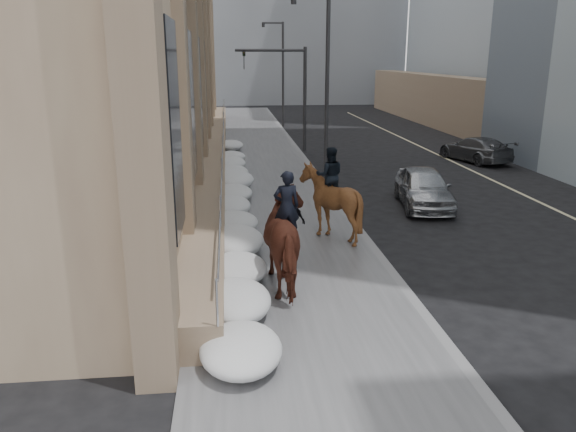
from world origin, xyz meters
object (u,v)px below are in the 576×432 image
object	(u,v)px
mounted_horse_left	(291,238)
car_silver	(424,187)
pedestrian	(287,225)
car_grey	(475,149)
mounted_horse_right	(330,199)

from	to	relation	value
mounted_horse_left	car_silver	distance (m)	9.33
mounted_horse_left	pedestrian	bearing A→B (deg)	-100.07
mounted_horse_left	pedestrian	distance (m)	1.97
car_silver	mounted_horse_left	bearing A→B (deg)	-120.33
mounted_horse_left	car_grey	xyz separation A→B (m)	(11.79, 16.15, -0.66)
mounted_horse_right	car_silver	size ratio (longest dim) A/B	0.63
mounted_horse_right	car_silver	distance (m)	5.59
mounted_horse_right	car_grey	xyz separation A→B (m)	(10.19, 12.50, -0.65)
mounted_horse_left	car_grey	distance (m)	20.01
pedestrian	car_silver	xyz separation A→B (m)	(5.71, 5.31, -0.33)
pedestrian	car_grey	distance (m)	18.38
car_grey	car_silver	bearing A→B (deg)	40.93
car_silver	car_grey	world-z (taller)	car_silver
mounted_horse_right	car_grey	distance (m)	16.14
car_silver	pedestrian	bearing A→B (deg)	-128.63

